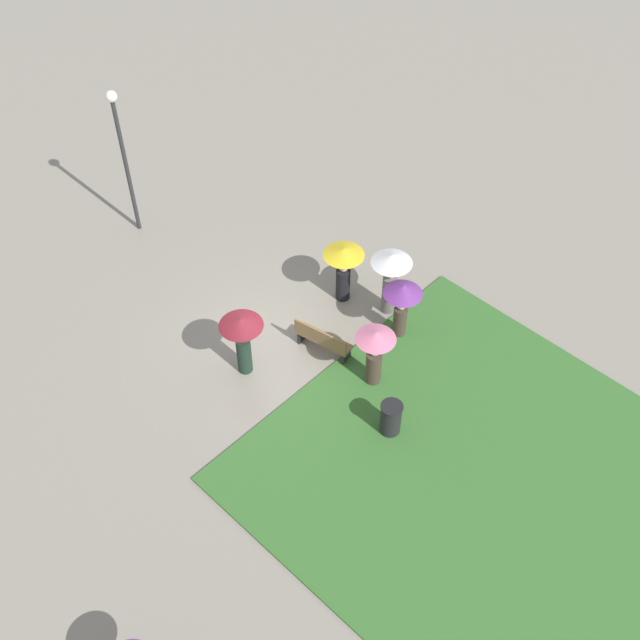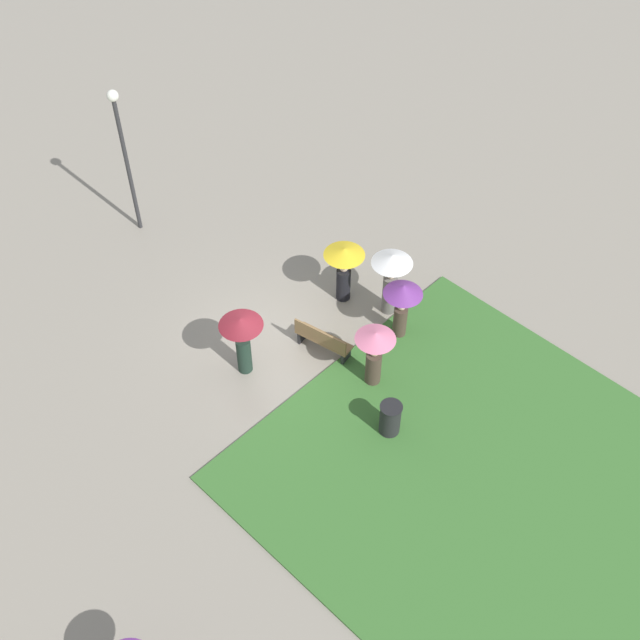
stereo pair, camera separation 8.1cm
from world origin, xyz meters
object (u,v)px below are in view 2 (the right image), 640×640
at_px(park_bench, 322,340).
at_px(crowd_person_pink, 375,350).
at_px(lamp_post, 123,145).
at_px(crowd_person_yellow, 344,264).
at_px(crowd_person_purple, 402,300).
at_px(crowd_person_maroon, 242,334).
at_px(trash_bin, 390,419).
at_px(crowd_person_white, 391,272).

xyz_separation_m(park_bench, crowd_person_pink, (-1.57, -0.17, 0.73)).
bearing_deg(lamp_post, crowd_person_yellow, -161.90).
height_order(crowd_person_yellow, crowd_person_pink, crowd_person_pink).
distance_m(crowd_person_purple, crowd_person_maroon, 4.14).
distance_m(crowd_person_yellow, crowd_person_pink, 3.04).
xyz_separation_m(crowd_person_yellow, crowd_person_pink, (-2.55, 1.65, -0.04)).
bearing_deg(trash_bin, crowd_person_white, -48.73).
xyz_separation_m(trash_bin, crowd_person_purple, (1.85, -2.53, 0.81)).
height_order(lamp_post, crowd_person_pink, lamp_post).
distance_m(crowd_person_purple, crowd_person_white, 0.93).
bearing_deg(crowd_person_white, crowd_person_maroon, -172.94).
bearing_deg(trash_bin, lamp_post, -2.34).
bearing_deg(crowd_person_yellow, crowd_person_pink, 123.88).
bearing_deg(crowd_person_white, crowd_person_yellow, 136.27).
bearing_deg(crowd_person_maroon, lamp_post, 39.81).
bearing_deg(lamp_post, crowd_person_purple, -165.88).
relative_size(crowd_person_purple, crowd_person_yellow, 1.01).
bearing_deg(crowd_person_purple, crowd_person_white, -85.90).
height_order(trash_bin, crowd_person_maroon, crowd_person_maroon).
relative_size(park_bench, crowd_person_pink, 0.88).
bearing_deg(crowd_person_yellow, park_bench, 95.00).
bearing_deg(crowd_person_yellow, lamp_post, -5.12).
relative_size(crowd_person_yellow, crowd_person_pink, 0.99).
xyz_separation_m(lamp_post, crowd_person_yellow, (-6.40, -2.09, -1.72)).
bearing_deg(crowd_person_pink, crowd_person_white, -94.42).
distance_m(crowd_person_white, crowd_person_pink, 2.55).
relative_size(park_bench, trash_bin, 1.63).
height_order(park_bench, crowd_person_maroon, crowd_person_maroon).
distance_m(park_bench, lamp_post, 7.79).
distance_m(park_bench, crowd_person_white, 2.52).
xyz_separation_m(lamp_post, crowd_person_white, (-7.60, -2.59, -1.55)).
xyz_separation_m(lamp_post, trash_bin, (-10.24, 0.42, -2.46)).
distance_m(lamp_post, crowd_person_maroon, 6.75).
relative_size(crowd_person_white, crowd_person_pink, 1.11).
distance_m(crowd_person_maroon, crowd_person_pink, 3.23).
relative_size(park_bench, crowd_person_maroon, 0.85).
bearing_deg(trash_bin, park_bench, -13.49).
xyz_separation_m(park_bench, crowd_person_yellow, (0.98, -1.82, 0.77)).
height_order(crowd_person_white, crowd_person_maroon, crowd_person_white).
bearing_deg(park_bench, crowd_person_white, -106.42).
distance_m(trash_bin, crowd_person_yellow, 4.65).
bearing_deg(crowd_person_purple, crowd_person_yellow, -54.15).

